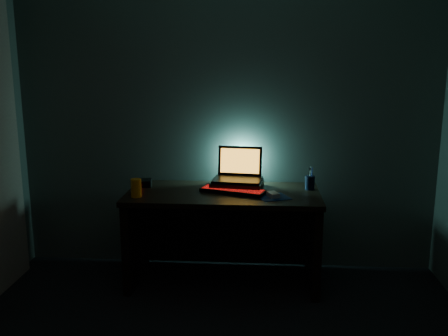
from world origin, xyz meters
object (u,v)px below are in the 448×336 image
at_px(keyboard, 233,191).
at_px(router, 141,183).
at_px(laptop, 238,172).
at_px(pen_cup, 310,183).
at_px(mouse, 273,195).
at_px(juice_glass, 136,188).

relative_size(keyboard, router, 2.99).
distance_m(laptop, router, 0.80).
bearing_deg(pen_cup, mouse, -139.61).
xyz_separation_m(mouse, juice_glass, (-1.03, -0.06, 0.05)).
distance_m(laptop, mouse, 0.42).
bearing_deg(keyboard, mouse, -1.09).
bearing_deg(juice_glass, router, 96.85).
height_order(keyboard, mouse, mouse).
bearing_deg(juice_glass, laptop, 26.02).
distance_m(juice_glass, router, 0.32).
distance_m(laptop, juice_glass, 0.84).
distance_m(keyboard, router, 0.77).
bearing_deg(laptop, pen_cup, 1.49).
xyz_separation_m(laptop, keyboard, (-0.03, -0.19, -0.10)).
height_order(juice_glass, router, juice_glass).
height_order(keyboard, router, router).
relative_size(laptop, juice_glass, 2.96).
xyz_separation_m(keyboard, router, (-0.76, 0.15, 0.01)).
relative_size(laptop, keyboard, 0.77).
bearing_deg(router, laptop, -5.02).
bearing_deg(mouse, router, 143.42).
xyz_separation_m(pen_cup, juice_glass, (-1.32, -0.31, 0.01)).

